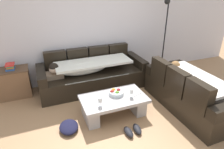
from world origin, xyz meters
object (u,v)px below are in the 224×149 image
coffee_table (114,104)px  wine_glass_near_left (100,100)px  wine_glass_near_right (132,92)px  open_magazine (133,93)px  pair_of_shoes (133,130)px  fruit_bowl (116,92)px  floor_lamp (164,33)px  crumpled_garment (69,127)px  couch_near_window (189,92)px  side_cabinet (13,83)px  couch_along_wall (91,74)px  book_stack_on_cabinet (10,67)px

coffee_table → wine_glass_near_left: bearing=-152.0°
wine_glass_near_left → wine_glass_near_right: size_ratio=1.00×
wine_glass_near_right → open_magazine: (0.08, 0.11, -0.11)m
open_magazine → pair_of_shoes: size_ratio=0.90×
coffee_table → fruit_bowl: bearing=47.0°
fruit_bowl → floor_lamp: floor_lamp is taller
wine_glass_near_left → crumpled_garment: size_ratio=0.42×
pair_of_shoes → crumpled_garment: size_ratio=0.78×
couch_near_window → side_cabinet: 3.70m
coffee_table → open_magazine: bearing=1.0°
wine_glass_near_left → wine_glass_near_right: bearing=5.6°
couch_along_wall → floor_lamp: (2.03, 0.12, 0.79)m
coffee_table → floor_lamp: (1.95, 1.33, 0.88)m
couch_near_window → couch_along_wall: bearing=46.0°
couch_along_wall → side_cabinet: size_ratio=3.40×
couch_near_window → book_stack_on_cabinet: (-3.24, 1.74, 0.37)m
side_cabinet → couch_near_window: bearing=-28.1°
crumpled_garment → coffee_table: bearing=7.7°
open_magazine → side_cabinet: (-2.17, 1.42, -0.06)m
couch_near_window → fruit_bowl: (-1.40, 0.39, 0.09)m
couch_along_wall → pair_of_shoes: size_ratio=7.88×
floor_lamp → pair_of_shoes: floor_lamp is taller
fruit_bowl → open_magazine: fruit_bowl is taller
pair_of_shoes → crumpled_garment: 1.09m
coffee_table → open_magazine: open_magazine is taller
coffee_table → open_magazine: 0.42m
side_cabinet → pair_of_shoes: size_ratio=2.32×
couch_along_wall → open_magazine: bearing=-68.5°
coffee_table → wine_glass_near_left: size_ratio=7.23×
couch_near_window → pair_of_shoes: size_ratio=6.24×
coffee_table → side_cabinet: side_cabinet is taller
wine_glass_near_left → open_magazine: 0.73m
couch_along_wall → crumpled_garment: bearing=-120.8°
fruit_bowl → wine_glass_near_left: size_ratio=1.69×
wine_glass_near_right → pair_of_shoes: size_ratio=0.54×
wine_glass_near_right → book_stack_on_cabinet: size_ratio=0.75×
wine_glass_near_left → side_cabinet: side_cabinet is taller
side_cabinet → floor_lamp: 3.81m
couch_along_wall → pair_of_shoes: (0.20, -1.79, -0.28)m
side_cabinet → crumpled_garment: size_ratio=1.80×
couch_along_wall → couch_near_window: (1.57, -1.52, 0.01)m
fruit_bowl → wine_glass_near_left: wine_glass_near_left is taller
wine_glass_near_right → floor_lamp: 2.27m
wine_glass_near_right → pair_of_shoes: 0.68m
wine_glass_near_left → open_magazine: wine_glass_near_left is taller
book_stack_on_cabinet → crumpled_garment: book_stack_on_cabinet is taller
open_magazine → pair_of_shoes: 0.74m
fruit_bowl → open_magazine: size_ratio=1.00×
couch_near_window → crumpled_garment: 2.38m
coffee_table → crumpled_garment: bearing=-172.3°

